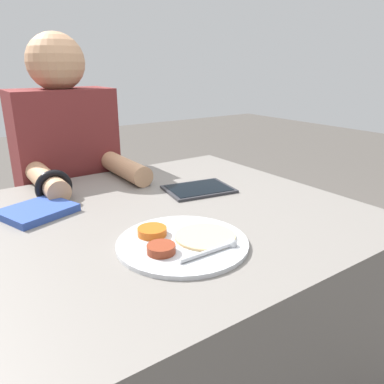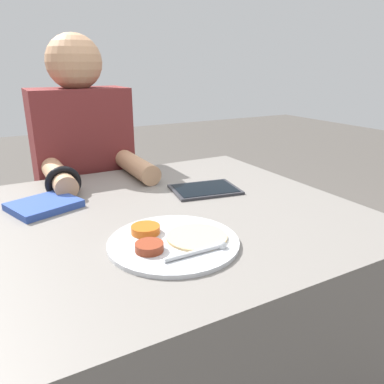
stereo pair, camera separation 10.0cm
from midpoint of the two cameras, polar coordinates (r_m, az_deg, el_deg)
dining_table at (r=1.21m, az=-3.24°, el=-20.15°), size 1.12×0.93×0.76m
thali_tray at (r=0.84m, az=0.52°, el=-7.60°), size 0.29×0.29×0.03m
red_notebook at (r=1.11m, az=-19.26°, el=-2.01°), size 0.21×0.19×0.02m
tablet_device at (r=1.20m, az=4.37°, el=0.37°), size 0.23×0.19×0.01m
person_diner at (r=1.58m, az=-13.86°, el=-1.76°), size 0.37×0.48×1.25m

